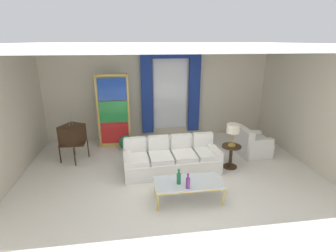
{
  "coord_description": "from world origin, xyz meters",
  "views": [
    {
      "loc": [
        -0.86,
        -5.21,
        3.11
      ],
      "look_at": [
        0.01,
        0.9,
        1.05
      ],
      "focal_mm": 27.5,
      "sensor_mm": 36.0,
      "label": 1
    }
  ],
  "objects_px": {
    "table_lamp_brass": "(233,129)",
    "vintage_tv": "(72,135)",
    "peacock_figurine": "(126,144)",
    "coffee_table": "(188,183)",
    "round_side_table": "(231,154)",
    "bottle_blue_decanter": "(188,182)",
    "stained_glass_divider": "(114,113)",
    "couch_white_long": "(171,158)",
    "bottle_crystal_tall": "(179,178)",
    "armchair_white": "(251,145)"
  },
  "relations": [
    {
      "from": "table_lamp_brass",
      "to": "vintage_tv",
      "type": "bearing_deg",
      "value": 166.08
    },
    {
      "from": "armchair_white",
      "to": "peacock_figurine",
      "type": "relative_size",
      "value": 1.47
    },
    {
      "from": "stained_glass_divider",
      "to": "round_side_table",
      "type": "distance_m",
      "value": 3.57
    },
    {
      "from": "peacock_figurine",
      "to": "table_lamp_brass",
      "type": "height_order",
      "value": "table_lamp_brass"
    },
    {
      "from": "bottle_crystal_tall",
      "to": "table_lamp_brass",
      "type": "xyz_separation_m",
      "value": [
        1.58,
        1.28,
        0.49
      ]
    },
    {
      "from": "armchair_white",
      "to": "peacock_figurine",
      "type": "xyz_separation_m",
      "value": [
        -3.52,
        0.77,
        -0.07
      ]
    },
    {
      "from": "couch_white_long",
      "to": "bottle_crystal_tall",
      "type": "height_order",
      "value": "couch_white_long"
    },
    {
      "from": "bottle_crystal_tall",
      "to": "coffee_table",
      "type": "bearing_deg",
      "value": 11.69
    },
    {
      "from": "bottle_blue_decanter",
      "to": "couch_white_long",
      "type": "bearing_deg",
      "value": 93.15
    },
    {
      "from": "coffee_table",
      "to": "round_side_table",
      "type": "bearing_deg",
      "value": 41.99
    },
    {
      "from": "couch_white_long",
      "to": "peacock_figurine",
      "type": "xyz_separation_m",
      "value": [
        -1.13,
        1.35,
        -0.09
      ]
    },
    {
      "from": "bottle_crystal_tall",
      "to": "armchair_white",
      "type": "height_order",
      "value": "armchair_white"
    },
    {
      "from": "peacock_figurine",
      "to": "table_lamp_brass",
      "type": "bearing_deg",
      "value": -28.54
    },
    {
      "from": "couch_white_long",
      "to": "armchair_white",
      "type": "distance_m",
      "value": 2.46
    },
    {
      "from": "bottle_blue_decanter",
      "to": "peacock_figurine",
      "type": "distance_m",
      "value": 3.16
    },
    {
      "from": "vintage_tv",
      "to": "peacock_figurine",
      "type": "relative_size",
      "value": 2.24
    },
    {
      "from": "coffee_table",
      "to": "bottle_blue_decanter",
      "type": "relative_size",
      "value": 4.36
    },
    {
      "from": "couch_white_long",
      "to": "bottle_crystal_tall",
      "type": "xyz_separation_m",
      "value": [
        -0.06,
        -1.38,
        0.24
      ]
    },
    {
      "from": "stained_glass_divider",
      "to": "peacock_figurine",
      "type": "distance_m",
      "value": 0.98
    },
    {
      "from": "bottle_blue_decanter",
      "to": "round_side_table",
      "type": "bearing_deg",
      "value": 45.46
    },
    {
      "from": "bottle_crystal_tall",
      "to": "stained_glass_divider",
      "type": "distance_m",
      "value": 3.45
    },
    {
      "from": "bottle_blue_decanter",
      "to": "vintage_tv",
      "type": "relative_size",
      "value": 0.24
    },
    {
      "from": "coffee_table",
      "to": "peacock_figurine",
      "type": "distance_m",
      "value": 2.97
    },
    {
      "from": "couch_white_long",
      "to": "vintage_tv",
      "type": "bearing_deg",
      "value": 160.2
    },
    {
      "from": "couch_white_long",
      "to": "round_side_table",
      "type": "height_order",
      "value": "couch_white_long"
    },
    {
      "from": "table_lamp_brass",
      "to": "couch_white_long",
      "type": "bearing_deg",
      "value": 176.42
    },
    {
      "from": "couch_white_long",
      "to": "stained_glass_divider",
      "type": "distance_m",
      "value": 2.39
    },
    {
      "from": "coffee_table",
      "to": "stained_glass_divider",
      "type": "xyz_separation_m",
      "value": [
        -1.61,
        3.07,
        0.68
      ]
    },
    {
      "from": "couch_white_long",
      "to": "bottle_blue_decanter",
      "type": "relative_size",
      "value": 7.51
    },
    {
      "from": "table_lamp_brass",
      "to": "round_side_table",
      "type": "bearing_deg",
      "value": 0.0
    },
    {
      "from": "vintage_tv",
      "to": "peacock_figurine",
      "type": "bearing_deg",
      "value": 17.59
    },
    {
      "from": "vintage_tv",
      "to": "armchair_white",
      "type": "height_order",
      "value": "vintage_tv"
    },
    {
      "from": "vintage_tv",
      "to": "armchair_white",
      "type": "relative_size",
      "value": 1.53
    },
    {
      "from": "couch_white_long",
      "to": "table_lamp_brass",
      "type": "bearing_deg",
      "value": -3.58
    },
    {
      "from": "vintage_tv",
      "to": "table_lamp_brass",
      "type": "xyz_separation_m",
      "value": [
        4.04,
        -1.0,
        0.3
      ]
    },
    {
      "from": "coffee_table",
      "to": "stained_glass_divider",
      "type": "relative_size",
      "value": 0.63
    },
    {
      "from": "coffee_table",
      "to": "vintage_tv",
      "type": "bearing_deg",
      "value": 139.95
    },
    {
      "from": "peacock_figurine",
      "to": "coffee_table",
      "type": "bearing_deg",
      "value": -64.56
    },
    {
      "from": "coffee_table",
      "to": "vintage_tv",
      "type": "distance_m",
      "value": 3.5
    },
    {
      "from": "bottle_blue_decanter",
      "to": "armchair_white",
      "type": "distance_m",
      "value": 3.15
    },
    {
      "from": "vintage_tv",
      "to": "stained_glass_divider",
      "type": "relative_size",
      "value": 0.61
    },
    {
      "from": "armchair_white",
      "to": "table_lamp_brass",
      "type": "xyz_separation_m",
      "value": [
        -0.87,
        -0.67,
        0.74
      ]
    },
    {
      "from": "coffee_table",
      "to": "bottle_blue_decanter",
      "type": "distance_m",
      "value": 0.28
    },
    {
      "from": "stained_glass_divider",
      "to": "bottle_crystal_tall",
      "type": "bearing_deg",
      "value": -65.71
    },
    {
      "from": "vintage_tv",
      "to": "table_lamp_brass",
      "type": "relative_size",
      "value": 2.36
    },
    {
      "from": "peacock_figurine",
      "to": "round_side_table",
      "type": "relative_size",
      "value": 1.01
    },
    {
      "from": "vintage_tv",
      "to": "armchair_white",
      "type": "xyz_separation_m",
      "value": [
        4.91,
        -0.33,
        -0.44
      ]
    },
    {
      "from": "peacock_figurine",
      "to": "vintage_tv",
      "type": "bearing_deg",
      "value": -162.41
    },
    {
      "from": "couch_white_long",
      "to": "armchair_white",
      "type": "bearing_deg",
      "value": 13.47
    },
    {
      "from": "round_side_table",
      "to": "peacock_figurine",
      "type": "bearing_deg",
      "value": 151.46
    }
  ]
}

